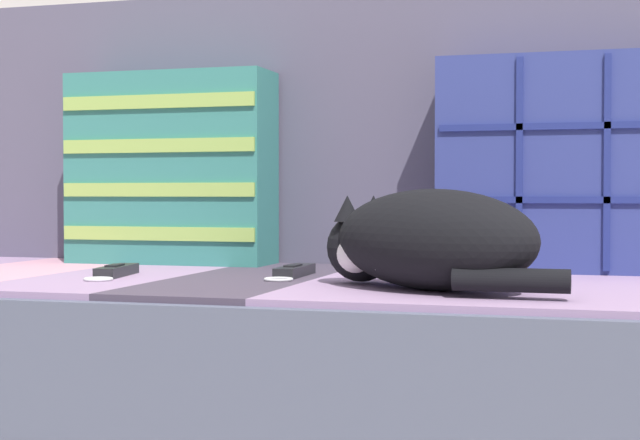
# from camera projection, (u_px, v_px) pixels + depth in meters

# --- Properties ---
(couch) EXTENTS (1.79, 0.85, 0.41)m
(couch) POSITION_uv_depth(u_px,v_px,m) (261.00, 391.00, 1.75)
(couch) COLOR brown
(couch) RESTS_ON ground_plane
(sofa_backrest) EXTENTS (1.75, 0.14, 0.56)m
(sofa_backrest) POSITION_uv_depth(u_px,v_px,m) (318.00, 129.00, 2.08)
(sofa_backrest) COLOR #514C60
(sofa_backrest) RESTS_ON couch
(throw_pillow_quilted) EXTENTS (0.46, 0.14, 0.40)m
(throw_pillow_quilted) POSITION_uv_depth(u_px,v_px,m) (564.00, 164.00, 1.80)
(throw_pillow_quilted) COLOR navy
(throw_pillow_quilted) RESTS_ON couch
(throw_pillow_striped) EXTENTS (0.43, 0.14, 0.39)m
(throw_pillow_striped) POSITION_uv_depth(u_px,v_px,m) (171.00, 168.00, 2.02)
(throw_pillow_striped) COLOR #337A70
(throw_pillow_striped) RESTS_ON couch
(sleeping_cat) EXTENTS (0.40, 0.34, 0.15)m
(sleeping_cat) POSITION_uv_depth(u_px,v_px,m) (423.00, 241.00, 1.47)
(sleeping_cat) COLOR black
(sleeping_cat) RESTS_ON couch
(game_remote_near) EXTENTS (0.05, 0.19, 0.02)m
(game_remote_near) POSITION_uv_depth(u_px,v_px,m) (294.00, 272.00, 1.70)
(game_remote_near) COLOR black
(game_remote_near) RESTS_ON couch
(game_remote_far) EXTENTS (0.07, 0.19, 0.02)m
(game_remote_far) POSITION_uv_depth(u_px,v_px,m) (115.00, 271.00, 1.70)
(game_remote_far) COLOR black
(game_remote_far) RESTS_ON couch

